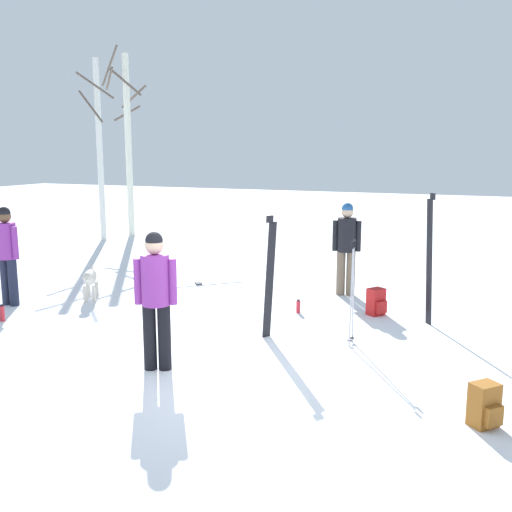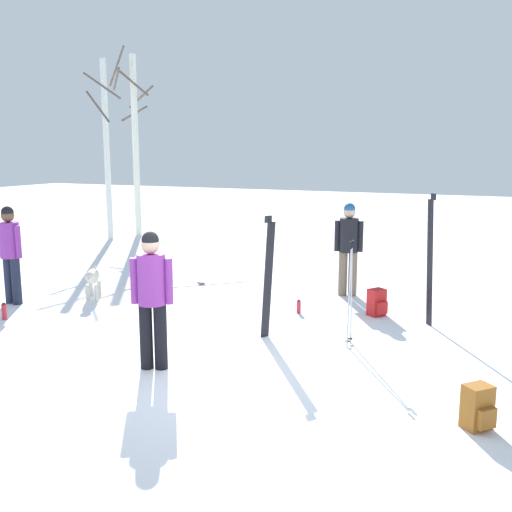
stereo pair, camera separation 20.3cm
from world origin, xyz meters
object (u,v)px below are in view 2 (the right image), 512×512
object	(u,v)px
person_1	(349,243)
ski_pair_planted_0	(268,277)
birch_tree_1	(136,144)
birch_tree_0	(107,145)
person_2	(152,291)
backpack_2	(377,303)
ski_pair_planted_1	(430,260)
backpack_1	(478,408)
ski_poles_0	(350,290)
water_bottle_0	(4,312)
person_0	(10,249)
water_bottle_1	(299,307)
ski_pair_lying_0	(203,284)
dog	(92,278)

from	to	relation	value
person_1	ski_pair_planted_0	size ratio (longest dim) A/B	0.97
birch_tree_1	birch_tree_0	bearing A→B (deg)	-102.42
person_2	backpack_2	xyz separation A→B (m)	(2.01, 3.43, -0.77)
ski_pair_planted_1	backpack_1	xyz separation A→B (m)	(0.94, -3.36, -0.79)
ski_poles_0	water_bottle_0	xyz separation A→B (m)	(-5.34, -1.02, -0.65)
ski_poles_0	birch_tree_1	size ratio (longest dim) A/B	0.27
person_1	ski_pair_planted_1	xyz separation A→B (m)	(1.60, -1.25, 0.03)
person_2	person_0	bearing A→B (deg)	158.05
backpack_1	water_bottle_0	world-z (taller)	backpack_1
person_0	water_bottle_0	world-z (taller)	person_0
person_2	birch_tree_1	xyz separation A→B (m)	(-6.79, 9.37, 1.85)
person_1	water_bottle_1	distance (m)	1.78
ski_pair_lying_0	backpack_1	xyz separation A→B (m)	(5.41, -4.31, 0.20)
water_bottle_1	birch_tree_0	world-z (taller)	birch_tree_0
person_0	person_2	bearing A→B (deg)	-21.95
water_bottle_0	birch_tree_1	bearing A→B (deg)	111.83
ski_pair_planted_0	birch_tree_0	world-z (taller)	birch_tree_0
ski_poles_0	backpack_1	xyz separation A→B (m)	(1.78, -1.91, -0.57)
dog	ski_pair_planted_0	bearing A→B (deg)	-10.55
ski_pair_planted_0	ski_pair_planted_1	bearing A→B (deg)	37.64
ski_poles_0	birch_tree_1	xyz separation A→B (m)	(-8.77, 7.54, 2.05)
person_1	backpack_1	distance (m)	5.32
ski_pair_planted_0	backpack_2	xyz separation A→B (m)	(1.21, 1.70, -0.66)
backpack_1	birch_tree_1	bearing A→B (deg)	138.17
birch_tree_1	water_bottle_0	bearing A→B (deg)	-68.17
ski_pair_lying_0	water_bottle_0	size ratio (longest dim) A/B	5.40
dog	water_bottle_1	bearing A→B (deg)	9.63
ski_pair_planted_1	ski_poles_0	size ratio (longest dim) A/B	1.39
person_1	ski_poles_0	distance (m)	2.82
ski_pair_planted_0	water_bottle_0	xyz separation A→B (m)	(-4.16, -0.92, -0.75)
person_1	birch_tree_1	world-z (taller)	birch_tree_1
birch_tree_0	birch_tree_1	distance (m)	1.11
ski_poles_0	backpack_2	distance (m)	1.70
backpack_1	birch_tree_0	distance (m)	13.89
person_2	birch_tree_0	size ratio (longest dim) A/B	0.31
ski_pair_planted_0	ski_pair_lying_0	bearing A→B (deg)	134.38
ski_pair_planted_0	ski_pair_planted_1	xyz separation A→B (m)	(2.02, 1.56, 0.13)
ski_pair_lying_0	birch_tree_1	xyz separation A→B (m)	(-5.14, 5.13, 2.82)
person_0	birch_tree_1	size ratio (longest dim) A/B	0.31
ski_pair_planted_1	water_bottle_0	size ratio (longest dim) A/B	7.52
ski_poles_0	birch_tree_0	distance (m)	11.27
ski_poles_0	backpack_2	world-z (taller)	ski_poles_0
person_1	water_bottle_0	world-z (taller)	person_1
ski_pair_planted_1	dog	bearing A→B (deg)	-171.39
backpack_1	ski_pair_lying_0	bearing A→B (deg)	141.47
ski_pair_lying_0	backpack_2	distance (m)	3.76
water_bottle_0	person_2	bearing A→B (deg)	-13.54
ski_pair_lying_0	backpack_2	size ratio (longest dim) A/B	3.30
ski_pair_planted_0	ski_pair_planted_1	distance (m)	2.56
ski_poles_0	birch_tree_1	bearing A→B (deg)	139.32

